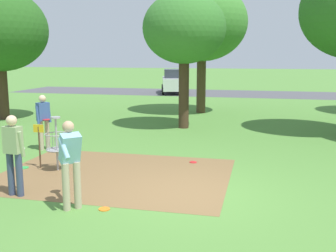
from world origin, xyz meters
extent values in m
plane|color=#518438|center=(0.00, 0.00, 0.00)|extent=(160.00, 160.00, 0.00)
cube|color=brown|center=(-2.02, 1.00, 0.00)|extent=(5.62, 4.14, 0.01)
cylinder|color=#9E9EA3|center=(-3.57, 1.01, 0.68)|extent=(0.05, 0.05, 1.35)
cylinder|color=#9E9EA3|center=(-3.57, 1.01, 1.37)|extent=(0.24, 0.24, 0.04)
torus|color=#9E9EA3|center=(-3.57, 1.01, 0.95)|extent=(0.58, 0.58, 0.02)
torus|color=#9E9EA3|center=(-3.57, 1.01, 0.55)|extent=(0.55, 0.55, 0.03)
cylinder|color=#9E9EA3|center=(-3.57, 1.01, 0.53)|extent=(0.48, 0.48, 0.02)
cylinder|color=gray|center=(-3.33, 1.01, 0.75)|extent=(0.01, 0.01, 0.40)
cylinder|color=gray|center=(-3.37, 1.15, 0.75)|extent=(0.01, 0.01, 0.40)
cylinder|color=gray|center=(-3.49, 1.24, 0.75)|extent=(0.01, 0.01, 0.40)
cylinder|color=gray|center=(-3.64, 1.24, 0.75)|extent=(0.01, 0.01, 0.40)
cylinder|color=gray|center=(-3.76, 1.15, 0.75)|extent=(0.01, 0.01, 0.40)
cylinder|color=gray|center=(-3.80, 1.01, 0.75)|extent=(0.01, 0.01, 0.40)
cylinder|color=gray|center=(-3.76, 0.87, 0.75)|extent=(0.01, 0.01, 0.40)
cylinder|color=gray|center=(-3.64, 0.79, 0.75)|extent=(0.01, 0.01, 0.40)
cylinder|color=gray|center=(-3.49, 0.79, 0.75)|extent=(0.01, 0.01, 0.40)
cylinder|color=gray|center=(-3.37, 0.87, 0.75)|extent=(0.01, 0.01, 0.40)
cylinder|color=#4C3823|center=(-4.12, 1.11, 0.55)|extent=(0.04, 0.04, 1.10)
cube|color=gold|center=(-4.12, 1.11, 1.05)|extent=(0.28, 0.03, 0.20)
cylinder|color=#384260|center=(-3.61, -0.88, 0.46)|extent=(0.14, 0.14, 0.92)
cylinder|color=#384260|center=(-3.39, -0.91, 0.46)|extent=(0.14, 0.14, 0.92)
cube|color=#93A875|center=(-3.50, -0.90, 1.20)|extent=(0.38, 0.26, 0.56)
sphere|color=beige|center=(-3.50, -0.90, 1.60)|extent=(0.22, 0.22, 0.22)
cylinder|color=#93A875|center=(-3.68, -0.85, 1.12)|extent=(0.11, 0.17, 0.55)
cylinder|color=#93A875|center=(-3.31, -0.90, 1.12)|extent=(0.11, 0.17, 0.55)
cylinder|color=white|center=(-3.48, -0.72, 0.97)|extent=(0.22, 0.22, 0.02)
cylinder|color=tan|center=(-5.02, 3.11, 0.46)|extent=(0.14, 0.14, 0.92)
cylinder|color=tan|center=(-5.14, 2.92, 0.46)|extent=(0.14, 0.14, 0.92)
cube|color=#385693|center=(-5.08, 3.01, 1.20)|extent=(0.38, 0.42, 0.56)
sphere|color=beige|center=(-5.08, 3.01, 1.60)|extent=(0.22, 0.22, 0.22)
cylinder|color=#385693|center=(-4.96, 3.16, 1.12)|extent=(0.19, 0.16, 0.55)
cylinder|color=#385693|center=(-5.16, 2.84, 1.12)|extent=(0.19, 0.16, 0.55)
cylinder|color=red|center=(-4.93, 2.92, 0.97)|extent=(0.22, 0.22, 0.02)
cylinder|color=tan|center=(-2.08, -1.40, 0.46)|extent=(0.14, 0.14, 0.92)
cylinder|color=tan|center=(-1.92, -1.25, 0.46)|extent=(0.14, 0.14, 0.92)
cube|color=#84B7D1|center=(-2.00, -1.32, 1.20)|extent=(0.52, 0.53, 0.60)
sphere|color=tan|center=(-2.04, -1.28, 1.60)|extent=(0.22, 0.22, 0.22)
cylinder|color=#84B7D1|center=(-2.09, -0.99, 1.32)|extent=(0.47, 0.49, 0.21)
cylinder|color=orange|center=(-2.28, -0.79, 1.29)|extent=(0.22, 0.22, 0.02)
cylinder|color=#84B7D1|center=(-1.99, -1.57, 1.25)|extent=(0.40, 0.41, 0.37)
cylinder|color=red|center=(-0.31, 2.54, 0.01)|extent=(0.20, 0.20, 0.02)
cylinder|color=green|center=(-4.53, 0.99, 0.01)|extent=(0.25, 0.25, 0.02)
cylinder|color=orange|center=(-1.40, -1.21, 0.01)|extent=(0.22, 0.22, 0.02)
cylinder|color=#4C3823|center=(-1.55, 12.19, 1.41)|extent=(0.46, 0.46, 2.82)
ellipsoid|color=#428433|center=(-1.55, 12.19, 4.49)|extent=(4.46, 4.46, 3.79)
cylinder|color=#422D1E|center=(-10.04, 8.07, 1.20)|extent=(0.45, 0.45, 2.39)
cylinder|color=#422D1E|center=(-1.58, 7.73, 1.36)|extent=(0.41, 0.41, 2.73)
ellipsoid|color=#38752D|center=(-1.58, 7.73, 3.94)|extent=(3.25, 3.25, 2.76)
cube|color=#4C4C51|center=(0.00, 22.94, 0.00)|extent=(36.00, 6.00, 0.01)
cube|color=silver|center=(-5.08, 22.17, 0.75)|extent=(2.79, 4.52, 0.90)
cube|color=#2D333D|center=(-5.08, 22.17, 1.52)|extent=(2.08, 2.51, 0.64)
cylinder|color=black|center=(-6.28, 23.20, 0.30)|extent=(0.32, 0.63, 0.60)
cylinder|color=black|center=(-4.53, 23.65, 0.30)|extent=(0.32, 0.63, 0.60)
cylinder|color=black|center=(-5.62, 20.68, 0.30)|extent=(0.32, 0.63, 0.60)
cylinder|color=black|center=(-3.88, 21.13, 0.30)|extent=(0.32, 0.63, 0.60)
camera|label=1|loc=(1.45, -8.04, 2.92)|focal=43.02mm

